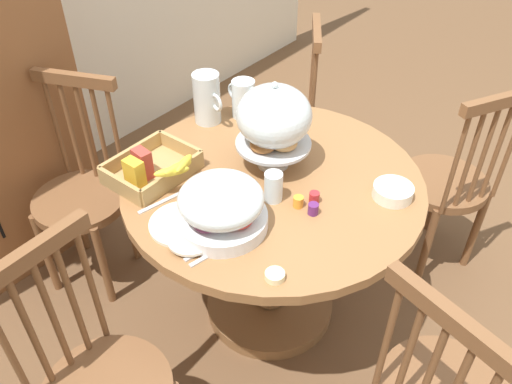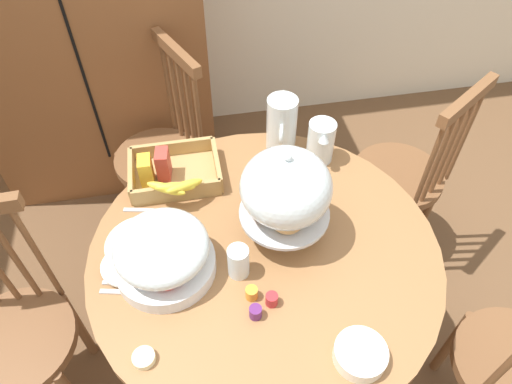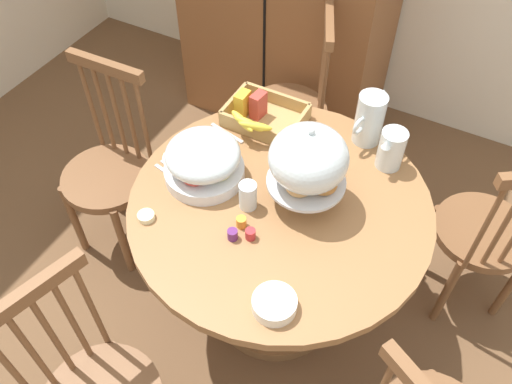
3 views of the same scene
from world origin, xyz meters
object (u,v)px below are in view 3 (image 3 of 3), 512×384
object	(u,v)px
windsor_chair_facing_door	(292,110)
orange_juice_pitcher	(391,150)
cereal_basket	(260,115)
cereal_bowl	(274,304)
fruit_platter_covered	(203,160)
milk_pitcher	(369,121)
pastry_stand_with_dome	(308,161)
dining_table	(278,240)
windsor_chair_by_cabinet	(485,236)
china_plate_small	(182,158)
china_plate_large	(203,151)
butter_dish	(146,216)
windsor_chair_far_side	(110,174)
drinking_glass	(248,196)

from	to	relation	value
windsor_chair_facing_door	orange_juice_pitcher	world-z (taller)	windsor_chair_facing_door
cereal_basket	cereal_bowl	distance (m)	0.86
fruit_platter_covered	milk_pitcher	world-z (taller)	milk_pitcher
pastry_stand_with_dome	dining_table	bearing A→B (deg)	-143.27
windsor_chair_by_cabinet	china_plate_small	bearing A→B (deg)	-158.50
windsor_chair_facing_door	china_plate_large	distance (m)	0.77
windsor_chair_by_cabinet	cereal_bowl	xyz separation A→B (m)	(-0.55, -0.85, 0.31)
cereal_basket	butter_dish	xyz separation A→B (m)	(-0.11, -0.63, -0.03)
cereal_basket	cereal_bowl	world-z (taller)	cereal_basket
dining_table	windsor_chair_by_cabinet	distance (m)	0.85
windsor_chair_far_side	cereal_basket	bearing A→B (deg)	30.19
fruit_platter_covered	china_plate_large	xyz separation A→B (m)	(-0.08, 0.11, -0.08)
pastry_stand_with_dome	china_plate_large	bearing A→B (deg)	175.99
china_plate_small	orange_juice_pitcher	bearing A→B (deg)	27.11
windsor_chair_far_side	fruit_platter_covered	bearing A→B (deg)	-2.49
drinking_glass	butter_dish	world-z (taller)	drinking_glass
windsor_chair_by_cabinet	cereal_bowl	size ratio (longest dim) A/B	6.96
windsor_chair_by_cabinet	butter_dish	world-z (taller)	windsor_chair_by_cabinet
dining_table	china_plate_small	size ratio (longest dim) A/B	7.37
dining_table	windsor_chair_far_side	size ratio (longest dim) A/B	1.13
pastry_stand_with_dome	china_plate_large	xyz separation A→B (m)	(-0.45, 0.03, -0.19)
windsor_chair_by_cabinet	orange_juice_pitcher	xyz separation A→B (m)	(-0.44, -0.09, 0.36)
china_plate_large	cereal_bowl	bearing A→B (deg)	-40.39
cereal_basket	butter_dish	bearing A→B (deg)	-100.19
windsor_chair_facing_door	cereal_bowl	world-z (taller)	windsor_chair_facing_door
windsor_chair_by_cabinet	china_plate_large	bearing A→B (deg)	-161.38
windsor_chair_facing_door	china_plate_small	distance (m)	0.85
windsor_chair_facing_door	cereal_basket	distance (m)	0.56
fruit_platter_covered	butter_dish	distance (m)	0.29
cereal_bowl	windsor_chair_facing_door	bearing A→B (deg)	112.58
drinking_glass	cereal_basket	bearing A→B (deg)	112.64
windsor_chair_far_side	orange_juice_pitcher	size ratio (longest dim) A/B	5.39
china_plate_small	cereal_basket	bearing A→B (deg)	64.85
pastry_stand_with_dome	china_plate_small	xyz separation A→B (m)	(-0.50, -0.05, -0.18)
china_plate_small	drinking_glass	xyz separation A→B (m)	(0.33, -0.08, 0.04)
china_plate_large	butter_dish	world-z (taller)	butter_dish
pastry_stand_with_dome	fruit_platter_covered	world-z (taller)	pastry_stand_with_dome
cereal_basket	china_plate_small	distance (m)	0.37
orange_juice_pitcher	drinking_glass	bearing A→B (deg)	-130.47
milk_pitcher	cereal_bowl	world-z (taller)	milk_pitcher
windsor_chair_by_cabinet	dining_table	bearing A→B (deg)	-147.66
milk_pitcher	china_plate_small	xyz separation A→B (m)	(-0.58, -0.45, -0.08)
milk_pitcher	butter_dish	xyz separation A→B (m)	(-0.53, -0.75, -0.09)
dining_table	cereal_basket	distance (m)	0.52
pastry_stand_with_dome	drinking_glass	distance (m)	0.25
dining_table	pastry_stand_with_dome	bearing A→B (deg)	36.73
china_plate_small	drinking_glass	bearing A→B (deg)	-12.85
windsor_chair_by_cabinet	orange_juice_pitcher	bearing A→B (deg)	-168.35
pastry_stand_with_dome	butter_dish	world-z (taller)	pastry_stand_with_dome
milk_pitcher	orange_juice_pitcher	bearing A→B (deg)	-35.98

